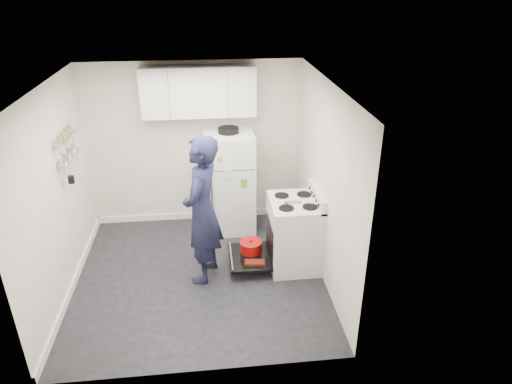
{
  "coord_description": "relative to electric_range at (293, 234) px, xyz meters",
  "views": [
    {
      "loc": [
        0.19,
        -4.98,
        3.6
      ],
      "look_at": [
        0.78,
        0.28,
        1.05
      ],
      "focal_mm": 32.0,
      "sensor_mm": 36.0,
      "label": 1
    }
  ],
  "objects": [
    {
      "name": "open_oven_door",
      "position": [
        -0.57,
        0.05,
        -0.28
      ],
      "size": [
        0.55,
        0.7,
        0.23
      ],
      "color": "black",
      "rests_on": "ground"
    },
    {
      "name": "wall_shelf_rack",
      "position": [
        -2.78,
        0.34,
        1.21
      ],
      "size": [
        0.14,
        0.6,
        0.61
      ],
      "color": "#B2B2B7",
      "rests_on": "room"
    },
    {
      "name": "upper_cabinets",
      "position": [
        -1.16,
        1.28,
        1.63
      ],
      "size": [
        1.6,
        0.33,
        0.7
      ],
      "primitive_type": "cube",
      "color": "silver",
      "rests_on": "room"
    },
    {
      "name": "refrigerator",
      "position": [
        -0.77,
        1.1,
        0.31
      ],
      "size": [
        0.72,
        0.74,
        1.61
      ],
      "color": "white",
      "rests_on": "ground"
    },
    {
      "name": "room",
      "position": [
        -1.29,
        -0.12,
        0.74
      ],
      "size": [
        3.21,
        3.21,
        2.51
      ],
      "color": "black",
      "rests_on": "ground"
    },
    {
      "name": "person",
      "position": [
        -1.18,
        -0.14,
        0.49
      ],
      "size": [
        0.65,
        0.81,
        1.92
      ],
      "primitive_type": "imported",
      "rotation": [
        0.0,
        0.0,
        -1.88
      ],
      "color": "#191B38",
      "rests_on": "ground"
    },
    {
      "name": "electric_range",
      "position": [
        0.0,
        0.0,
        0.0
      ],
      "size": [
        0.66,
        0.76,
        1.1
      ],
      "color": "silver",
      "rests_on": "ground"
    }
  ]
}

